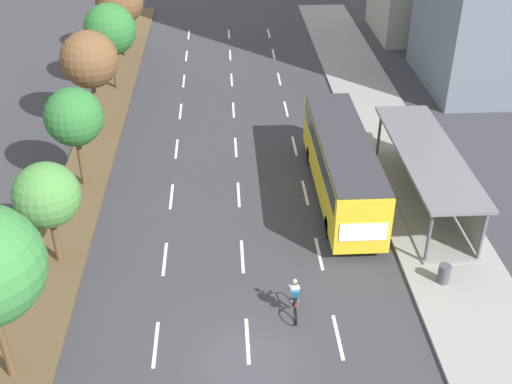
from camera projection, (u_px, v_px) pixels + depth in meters
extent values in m
plane|color=#38383D|center=(249.00, 360.00, 23.60)|extent=(140.00, 140.00, 0.00)
cube|color=brown|center=(102.00, 126.00, 40.12)|extent=(2.60, 52.00, 0.12)
cube|color=gray|center=(378.00, 119.00, 40.94)|extent=(4.50, 52.00, 0.15)
cube|color=white|center=(156.00, 344.00, 24.26)|extent=(0.14, 2.41, 0.01)
cube|color=white|center=(165.00, 259.00, 28.73)|extent=(0.14, 2.41, 0.01)
cube|color=white|center=(171.00, 196.00, 33.20)|extent=(0.14, 2.41, 0.01)
cube|color=white|center=(177.00, 149.00, 37.66)|extent=(0.14, 2.41, 0.01)
cube|color=white|center=(181.00, 111.00, 42.13)|extent=(0.14, 2.41, 0.01)
cube|color=white|center=(184.00, 81.00, 46.60)|extent=(0.14, 2.41, 0.01)
cube|color=white|center=(186.00, 56.00, 51.06)|extent=(0.14, 2.41, 0.01)
cube|color=white|center=(189.00, 35.00, 55.53)|extent=(0.14, 2.41, 0.01)
cube|color=white|center=(247.00, 341.00, 24.43)|extent=(0.14, 2.41, 0.01)
cube|color=white|center=(242.00, 256.00, 28.89)|extent=(0.14, 2.41, 0.01)
cube|color=white|center=(239.00, 194.00, 33.36)|extent=(0.14, 2.41, 0.01)
cube|color=white|center=(236.00, 147.00, 37.83)|extent=(0.14, 2.41, 0.01)
cube|color=white|center=(233.00, 110.00, 42.29)|extent=(0.14, 2.41, 0.01)
cube|color=white|center=(232.00, 80.00, 46.76)|extent=(0.14, 2.41, 0.01)
cube|color=white|center=(230.00, 55.00, 51.23)|extent=(0.14, 2.41, 0.01)
cube|color=white|center=(229.00, 34.00, 55.69)|extent=(0.14, 2.41, 0.01)
cube|color=white|center=(338.00, 337.00, 24.59)|extent=(0.14, 2.41, 0.01)
cube|color=white|center=(319.00, 254.00, 29.06)|extent=(0.14, 2.41, 0.01)
cube|color=white|center=(305.00, 192.00, 33.52)|extent=(0.14, 2.41, 0.01)
cube|color=white|center=(294.00, 146.00, 37.99)|extent=(0.14, 2.41, 0.01)
cube|color=white|center=(286.00, 109.00, 42.46)|extent=(0.14, 2.41, 0.01)
cube|color=white|center=(279.00, 79.00, 46.93)|extent=(0.14, 2.41, 0.01)
cube|color=white|center=(274.00, 54.00, 51.39)|extent=(0.14, 2.41, 0.01)
cube|color=white|center=(269.00, 33.00, 55.86)|extent=(0.14, 2.41, 0.01)
cube|color=gray|center=(421.00, 200.00, 32.52)|extent=(2.60, 10.34, 0.10)
cylinder|color=#56565B|center=(429.00, 236.00, 27.59)|extent=(0.16, 0.16, 2.60)
cylinder|color=#56565B|center=(379.00, 134.00, 35.92)|extent=(0.16, 0.16, 2.60)
cylinder|color=#56565B|center=(483.00, 234.00, 27.70)|extent=(0.16, 0.16, 2.60)
cylinder|color=#56565B|center=(421.00, 133.00, 36.03)|extent=(0.16, 0.16, 2.60)
cube|color=gray|center=(449.00, 177.00, 31.87)|extent=(0.10, 9.82, 2.34)
cube|color=slate|center=(428.00, 153.00, 31.08)|extent=(2.90, 10.74, 0.16)
cube|color=yellow|center=(342.00, 164.00, 32.32)|extent=(2.50, 11.20, 2.80)
cube|color=#2D3D4C|center=(343.00, 150.00, 31.87)|extent=(2.54, 10.30, 0.90)
cube|color=#333338|center=(344.00, 139.00, 31.54)|extent=(2.45, 10.98, 0.12)
cube|color=#2D3D4C|center=(326.00, 111.00, 36.89)|extent=(2.25, 0.06, 1.54)
cube|color=white|center=(363.00, 232.00, 27.66)|extent=(2.12, 0.04, 0.90)
cylinder|color=black|center=(310.00, 156.00, 35.92)|extent=(0.30, 1.00, 1.00)
cylinder|color=black|center=(349.00, 155.00, 36.02)|extent=(0.30, 1.00, 1.00)
cylinder|color=black|center=(329.00, 226.00, 30.04)|extent=(0.30, 1.00, 1.00)
cylinder|color=black|center=(375.00, 225.00, 30.14)|extent=(0.30, 1.00, 1.00)
torus|color=black|center=(293.00, 298.00, 25.98)|extent=(0.06, 0.72, 0.72)
torus|color=black|center=(295.00, 316.00, 25.05)|extent=(0.06, 0.72, 0.72)
cylinder|color=maroon|center=(294.00, 302.00, 25.36)|extent=(0.05, 0.93, 0.05)
cylinder|color=maroon|center=(294.00, 307.00, 25.37)|extent=(0.05, 0.57, 0.42)
cylinder|color=maroon|center=(295.00, 305.00, 25.18)|extent=(0.04, 0.04, 0.40)
cube|color=black|center=(295.00, 301.00, 25.08)|extent=(0.12, 0.24, 0.06)
cylinder|color=black|center=(293.00, 288.00, 25.64)|extent=(0.46, 0.04, 0.04)
cube|color=silver|center=(295.00, 291.00, 25.06)|extent=(0.30, 0.36, 0.59)
cube|color=#23669E|center=(295.00, 294.00, 24.91)|extent=(0.26, 0.26, 0.42)
sphere|color=tan|center=(295.00, 281.00, 24.93)|extent=(0.20, 0.20, 0.20)
cylinder|color=#4C4C56|center=(291.00, 300.00, 25.24)|extent=(0.12, 0.42, 0.25)
cylinder|color=#4C4C56|center=(291.00, 302.00, 25.52)|extent=(0.10, 0.17, 0.41)
cylinder|color=#4C4C56|center=(297.00, 299.00, 25.25)|extent=(0.12, 0.42, 0.25)
cylinder|color=#4C4C56|center=(297.00, 302.00, 25.53)|extent=(0.10, 0.17, 0.41)
cylinder|color=silver|center=(290.00, 287.00, 25.21)|extent=(0.09, 0.47, 0.28)
cylinder|color=silver|center=(298.00, 287.00, 25.22)|extent=(0.09, 0.47, 0.28)
cylinder|color=brown|center=(3.00, 339.00, 22.00)|extent=(0.28, 0.28, 3.37)
cylinder|color=brown|center=(56.00, 238.00, 27.88)|extent=(0.28, 0.28, 2.34)
sphere|color=#4C8E42|center=(47.00, 195.00, 26.70)|extent=(2.84, 2.84, 2.84)
cylinder|color=brown|center=(81.00, 161.00, 33.36)|extent=(0.28, 0.28, 2.78)
sphere|color=#2D7533|center=(74.00, 117.00, 32.03)|extent=(2.98, 2.98, 2.98)
cylinder|color=brown|center=(96.00, 105.00, 38.83)|extent=(0.28, 0.28, 3.22)
sphere|color=brown|center=(89.00, 59.00, 37.30)|extent=(3.39, 3.39, 3.39)
cylinder|color=brown|center=(115.00, 68.00, 44.53)|extent=(0.28, 0.28, 2.85)
sphere|color=#2D7533|center=(110.00, 30.00, 43.08)|extent=(3.52, 3.52, 3.52)
cylinder|color=brown|center=(123.00, 37.00, 50.10)|extent=(0.28, 0.28, 2.92)
sphere|color=brown|center=(119.00, 1.00, 48.60)|extent=(3.66, 3.66, 3.66)
cylinder|color=#4C4C51|center=(444.00, 274.00, 26.94)|extent=(0.52, 0.52, 0.85)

